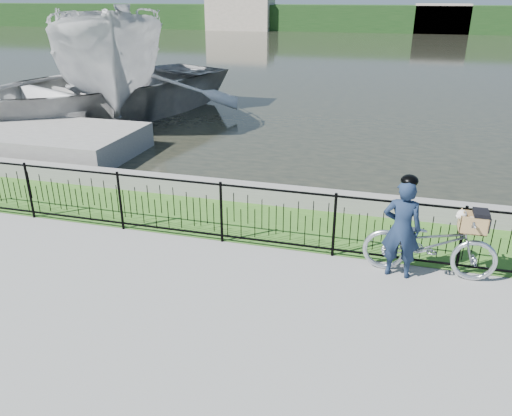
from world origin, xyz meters
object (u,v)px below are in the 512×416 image
(bicycle_rig, at_px, (430,243))
(boat_near, at_px, (108,57))
(cyclist, at_px, (402,227))
(boat_far, at_px, (96,88))

(bicycle_rig, height_order, boat_near, boat_near)
(cyclist, bearing_deg, boat_far, 141.22)
(boat_near, bearing_deg, bicycle_rig, -40.12)
(bicycle_rig, relative_size, boat_near, 0.19)
(bicycle_rig, bearing_deg, cyclist, -161.32)
(cyclist, height_order, boat_far, boat_far)
(boat_near, bearing_deg, cyclist, -41.81)
(bicycle_rig, height_order, cyclist, cyclist)
(bicycle_rig, relative_size, boat_far, 0.16)
(boat_near, xyz_separation_m, boat_far, (-0.02, -0.94, -0.98))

